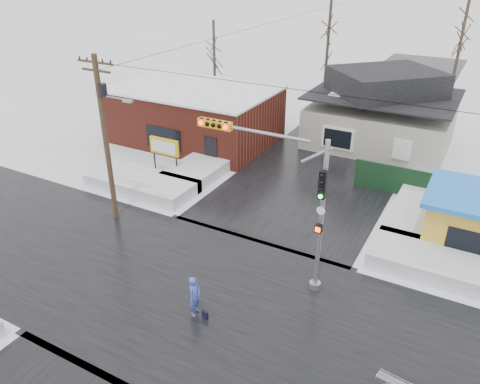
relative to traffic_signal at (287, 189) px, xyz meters
The scene contains 19 objects.
ground 5.94m from the traffic_signal, 129.36° to the right, with size 120.00×120.00×0.00m, color white.
road_ns 5.94m from the traffic_signal, 129.36° to the right, with size 10.00×120.00×0.02m, color black.
road_ew 5.94m from the traffic_signal, 129.36° to the right, with size 120.00×10.00×0.02m, color black.
snowbank_nw 12.81m from the traffic_signal, 160.57° to the left, with size 7.00×3.00×0.80m, color white.
snowbank_ne 8.75m from the traffic_signal, 31.56° to the left, with size 7.00×3.00×0.80m, color white.
snowbank_nside_w 13.70m from the traffic_signal, 136.24° to the left, with size 3.00×8.00×0.80m, color white.
snowbank_nside_e 10.94m from the traffic_signal, 63.18° to the left, with size 3.00×8.00×0.80m, color white.
traffic_signal is the anchor object (origin of this frame).
utility_pole 10.39m from the traffic_signal, behind, with size 3.15×0.44×9.00m.
brick_building 18.87m from the traffic_signal, 135.87° to the left, with size 12.20×8.20×4.12m.
marquee_sign 13.42m from the traffic_signal, 150.28° to the left, with size 2.20×0.21×2.55m.
house 19.13m from the traffic_signal, 91.29° to the left, with size 10.40×8.40×5.76m.
kiosk 10.43m from the traffic_signal, 44.84° to the left, with size 4.60×4.60×2.88m.
fence 12.31m from the traffic_signal, 69.77° to the left, with size 8.00×0.12×1.80m, color black.
tree_far_left 24.16m from the traffic_signal, 105.60° to the left, with size 3.00×3.00×10.00m.
tree_far_mid 25.78m from the traffic_signal, 81.89° to the left, with size 3.00×3.00×12.00m.
tree_far_west 26.75m from the traffic_signal, 128.00° to the left, with size 3.00×3.00×8.00m.
pedestrian 5.76m from the traffic_signal, 118.96° to the right, with size 0.65×0.43×1.79m, color #4155B8.
shopping_bag 6.12m from the traffic_signal, 112.78° to the right, with size 0.28×0.12×0.35m, color black.
Camera 1 is at (9.04, -13.09, 13.28)m, focal length 35.00 mm.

